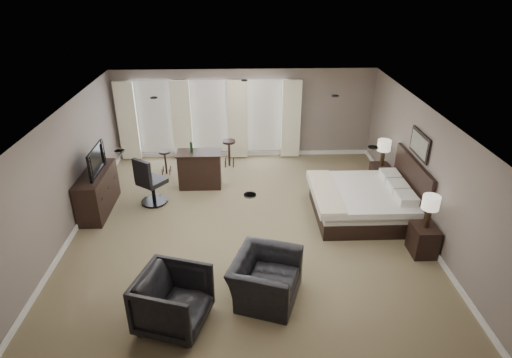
{
  "coord_description": "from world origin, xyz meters",
  "views": [
    {
      "loc": [
        -0.09,
        -7.73,
        5.18
      ],
      "look_at": [
        0.2,
        0.4,
        1.1
      ],
      "focal_mm": 30.0,
      "sensor_mm": 36.0,
      "label": 1
    }
  ],
  "objects_px": {
    "nightstand_near": "(423,240)",
    "nightstand_far": "(380,176)",
    "bed": "(362,189)",
    "armchair_near": "(265,272)",
    "bar_stool_left": "(166,162)",
    "bar_counter": "(200,169)",
    "desk_chair": "(152,180)",
    "tv": "(94,170)",
    "bar_stool_right": "(229,153)",
    "lamp_near": "(429,212)",
    "dresser": "(98,192)",
    "armchair_far": "(173,298)",
    "lamp_far": "(383,153)"
  },
  "relations": [
    {
      "from": "nightstand_near",
      "to": "nightstand_far",
      "type": "relative_size",
      "value": 1.03
    },
    {
      "from": "nightstand_far",
      "to": "nightstand_near",
      "type": "bearing_deg",
      "value": -90.0
    },
    {
      "from": "bed",
      "to": "armchair_near",
      "type": "height_order",
      "value": "bed"
    },
    {
      "from": "bed",
      "to": "bar_stool_left",
      "type": "relative_size",
      "value": 3.22
    },
    {
      "from": "bar_counter",
      "to": "desk_chair",
      "type": "bearing_deg",
      "value": -141.81
    },
    {
      "from": "bar_counter",
      "to": "desk_chair",
      "type": "distance_m",
      "value": 1.36
    },
    {
      "from": "tv",
      "to": "armchair_near",
      "type": "height_order",
      "value": "tv"
    },
    {
      "from": "bar_stool_left",
      "to": "bar_stool_right",
      "type": "distance_m",
      "value": 1.79
    },
    {
      "from": "lamp_near",
      "to": "desk_chair",
      "type": "height_order",
      "value": "lamp_near"
    },
    {
      "from": "bar_stool_left",
      "to": "desk_chair",
      "type": "relative_size",
      "value": 0.56
    },
    {
      "from": "dresser",
      "to": "tv",
      "type": "bearing_deg",
      "value": 0.0
    },
    {
      "from": "bar_counter",
      "to": "armchair_far",
      "type": "bearing_deg",
      "value": -90.34
    },
    {
      "from": "lamp_near",
      "to": "bar_stool_left",
      "type": "bearing_deg",
      "value": 145.66
    },
    {
      "from": "nightstand_near",
      "to": "lamp_near",
      "type": "distance_m",
      "value": 0.65
    },
    {
      "from": "desk_chair",
      "to": "bar_stool_left",
      "type": "bearing_deg",
      "value": -54.92
    },
    {
      "from": "lamp_far",
      "to": "armchair_far",
      "type": "bearing_deg",
      "value": -135.29
    },
    {
      "from": "bed",
      "to": "lamp_far",
      "type": "relative_size",
      "value": 3.16
    },
    {
      "from": "bed",
      "to": "bar_counter",
      "type": "bearing_deg",
      "value": 156.68
    },
    {
      "from": "nightstand_near",
      "to": "dresser",
      "type": "xyz_separation_m",
      "value": [
        -6.92,
        1.94,
        0.17
      ]
    },
    {
      "from": "bar_stool_right",
      "to": "armchair_far",
      "type": "bearing_deg",
      "value": -97.1
    },
    {
      "from": "tv",
      "to": "armchair_far",
      "type": "height_order",
      "value": "tv"
    },
    {
      "from": "nightstand_near",
      "to": "lamp_near",
      "type": "bearing_deg",
      "value": 0.0
    },
    {
      "from": "bed",
      "to": "bar_counter",
      "type": "relative_size",
      "value": 1.96
    },
    {
      "from": "dresser",
      "to": "bar_stool_left",
      "type": "relative_size",
      "value": 2.46
    },
    {
      "from": "lamp_far",
      "to": "armchair_near",
      "type": "bearing_deg",
      "value": -128.29
    },
    {
      "from": "dresser",
      "to": "bar_stool_right",
      "type": "height_order",
      "value": "dresser"
    },
    {
      "from": "bar_stool_right",
      "to": "lamp_near",
      "type": "bearing_deg",
      "value": -47.74
    },
    {
      "from": "bar_stool_right",
      "to": "armchair_near",
      "type": "bearing_deg",
      "value": -82.42
    },
    {
      "from": "desk_chair",
      "to": "bar_counter",
      "type": "bearing_deg",
      "value": -105.0
    },
    {
      "from": "nightstand_near",
      "to": "desk_chair",
      "type": "distance_m",
      "value": 6.14
    },
    {
      "from": "armchair_far",
      "to": "bar_stool_right",
      "type": "distance_m",
      "value": 6.09
    },
    {
      "from": "tv",
      "to": "bar_stool_right",
      "type": "xyz_separation_m",
      "value": [
        3.0,
        2.37,
        -0.65
      ]
    },
    {
      "from": "armchair_far",
      "to": "bar_counter",
      "type": "relative_size",
      "value": 0.94
    },
    {
      "from": "nightstand_near",
      "to": "nightstand_far",
      "type": "distance_m",
      "value": 2.9
    },
    {
      "from": "lamp_far",
      "to": "bar_counter",
      "type": "relative_size",
      "value": 0.62
    },
    {
      "from": "desk_chair",
      "to": "dresser",
      "type": "bearing_deg",
      "value": 50.33
    },
    {
      "from": "bed",
      "to": "bar_stool_right",
      "type": "relative_size",
      "value": 2.81
    },
    {
      "from": "armchair_far",
      "to": "bar_stool_right",
      "type": "height_order",
      "value": "armchair_far"
    },
    {
      "from": "bed",
      "to": "desk_chair",
      "type": "bearing_deg",
      "value": 170.74
    },
    {
      "from": "bar_counter",
      "to": "lamp_far",
      "type": "bearing_deg",
      "value": -2.09
    },
    {
      "from": "dresser",
      "to": "bar_stool_right",
      "type": "relative_size",
      "value": 2.15
    },
    {
      "from": "nightstand_near",
      "to": "bar_counter",
      "type": "bearing_deg",
      "value": 146.55
    },
    {
      "from": "nightstand_far",
      "to": "bar_stool_left",
      "type": "xyz_separation_m",
      "value": [
        -5.66,
        0.97,
        0.04
      ]
    },
    {
      "from": "armchair_near",
      "to": "bar_counter",
      "type": "distance_m",
      "value": 4.46
    },
    {
      "from": "armchair_near",
      "to": "bar_stool_right",
      "type": "bearing_deg",
      "value": 26.77
    },
    {
      "from": "dresser",
      "to": "bar_stool_left",
      "type": "bearing_deg",
      "value": 56.71
    },
    {
      "from": "bed",
      "to": "bar_stool_left",
      "type": "bearing_deg",
      "value": 153.14
    },
    {
      "from": "nightstand_near",
      "to": "bed",
      "type": "bearing_deg",
      "value": 121.54
    },
    {
      "from": "armchair_near",
      "to": "nightstand_near",
      "type": "bearing_deg",
      "value": -51.07
    },
    {
      "from": "nightstand_far",
      "to": "desk_chair",
      "type": "height_order",
      "value": "desk_chair"
    }
  ]
}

